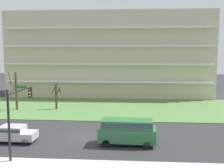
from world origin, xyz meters
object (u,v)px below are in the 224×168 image
Objects in this scene: tree_left at (56,95)px; tree_far_left at (16,90)px; sedan_silver_near_left at (13,133)px; traffic_signal_mast at (18,108)px; van_green_center_left at (127,130)px.

tree_far_left is at bearing -171.76° from tree_left.
sedan_silver_near_left is (-0.14, -14.46, -1.26)m from tree_left.
sedan_silver_near_left is at bearing 123.17° from traffic_signal_mast.
tree_left is 0.69× the size of traffic_signal_mast.
tree_left reaches higher than van_green_center_left.
tree_far_left is 1.06× the size of van_green_center_left.
tree_left is at bearing 95.75° from traffic_signal_mast.
van_green_center_left is at bearing -53.65° from tree_left.
van_green_center_left reaches higher than sedan_silver_near_left.
van_green_center_left is 0.93× the size of traffic_signal_mast.
tree_left reaches higher than sedan_silver_near_left.
traffic_signal_mast is at bearing -84.25° from tree_left.
tree_left is (5.81, 0.84, -0.85)m from tree_far_left.
traffic_signal_mast is (1.75, -17.35, 1.76)m from tree_left.
van_green_center_left is 9.68m from traffic_signal_mast.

